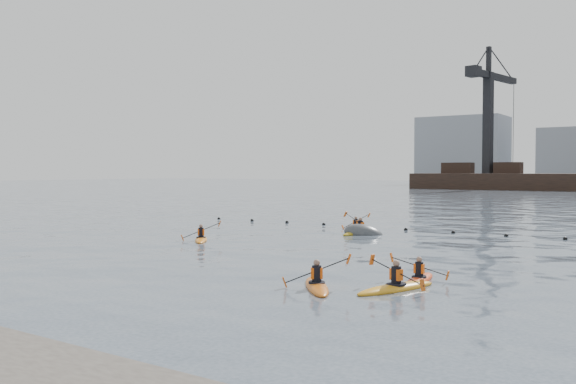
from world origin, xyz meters
name	(u,v)px	position (x,y,z in m)	size (l,w,h in m)	color
ground	(160,297)	(0.00, 0.00, 0.00)	(400.00, 400.00, 0.00)	#384652
float_line	(430,231)	(-0.50, 22.53, 0.03)	(33.24, 0.73, 0.24)	black
kayaker_0	(317,285)	(3.02, 3.70, 0.10)	(2.42, 2.85, 1.17)	#CC5F13
kayaker_1	(396,287)	(5.19, 4.77, 0.10)	(2.12, 3.27, 1.10)	orange
kayaker_2	(201,239)	(-8.63, 11.28, 0.09)	(2.39, 2.70, 1.15)	orange
kayaker_3	(360,232)	(-3.36, 19.03, 0.10)	(2.34, 3.38, 1.38)	#BF9816
kayaker_4	(419,279)	(5.23, 6.51, 0.09)	(1.97, 2.95, 0.99)	red
kayaker_5	(356,228)	(-4.83, 21.28, 0.09)	(1.99, 2.84, 1.16)	gold
mooring_buoy	(364,235)	(-2.97, 18.70, 0.00)	(2.29, 1.35, 1.15)	#3D3F42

